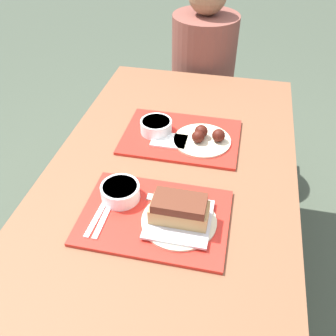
{
  "coord_description": "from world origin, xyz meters",
  "views": [
    {
      "loc": [
        0.21,
        -0.97,
        1.61
      ],
      "look_at": [
        -0.0,
        -0.01,
        0.79
      ],
      "focal_mm": 40.0,
      "sensor_mm": 36.0,
      "label": 1
    }
  ],
  "objects_px": {
    "bowl_coleslaw_near": "(120,191)",
    "bowl_coleslaw_far": "(156,126)",
    "brisket_sandwich_plate": "(179,213)",
    "wings_plate_far": "(204,137)",
    "tray_near": "(154,217)",
    "person_seated_across": "(204,59)",
    "tray_far": "(181,137)"
  },
  "relations": [
    {
      "from": "bowl_coleslaw_near",
      "to": "bowl_coleslaw_far",
      "type": "bearing_deg",
      "value": 86.58
    },
    {
      "from": "brisket_sandwich_plate",
      "to": "wings_plate_far",
      "type": "distance_m",
      "value": 0.43
    },
    {
      "from": "wings_plate_far",
      "to": "tray_far",
      "type": "bearing_deg",
      "value": 168.81
    },
    {
      "from": "tray_far",
      "to": "person_seated_across",
      "type": "bearing_deg",
      "value": 91.48
    },
    {
      "from": "tray_near",
      "to": "person_seated_across",
      "type": "xyz_separation_m",
      "value": [
        -0.02,
        1.23,
        -0.02
      ]
    },
    {
      "from": "bowl_coleslaw_near",
      "to": "bowl_coleslaw_far",
      "type": "distance_m",
      "value": 0.39
    },
    {
      "from": "bowl_coleslaw_far",
      "to": "tray_near",
      "type": "bearing_deg",
      "value": -77.16
    },
    {
      "from": "brisket_sandwich_plate",
      "to": "wings_plate_far",
      "type": "height_order",
      "value": "brisket_sandwich_plate"
    },
    {
      "from": "brisket_sandwich_plate",
      "to": "tray_far",
      "type": "bearing_deg",
      "value": 100.03
    },
    {
      "from": "tray_near",
      "to": "brisket_sandwich_plate",
      "type": "xyz_separation_m",
      "value": [
        0.08,
        -0.01,
        0.04
      ]
    },
    {
      "from": "tray_far",
      "to": "bowl_coleslaw_far",
      "type": "bearing_deg",
      "value": 177.04
    },
    {
      "from": "bowl_coleslaw_near",
      "to": "person_seated_across",
      "type": "xyz_separation_m",
      "value": [
        0.1,
        1.18,
        -0.05
      ]
    },
    {
      "from": "bowl_coleslaw_far",
      "to": "person_seated_across",
      "type": "bearing_deg",
      "value": 84.19
    },
    {
      "from": "tray_far",
      "to": "brisket_sandwich_plate",
      "type": "relative_size",
      "value": 1.98
    },
    {
      "from": "bowl_coleslaw_near",
      "to": "bowl_coleslaw_far",
      "type": "height_order",
      "value": "same"
    },
    {
      "from": "tray_near",
      "to": "brisket_sandwich_plate",
      "type": "bearing_deg",
      "value": -6.44
    },
    {
      "from": "brisket_sandwich_plate",
      "to": "bowl_coleslaw_far",
      "type": "relative_size",
      "value": 1.83
    },
    {
      "from": "tray_near",
      "to": "bowl_coleslaw_far",
      "type": "distance_m",
      "value": 0.45
    },
    {
      "from": "tray_far",
      "to": "bowl_coleslaw_near",
      "type": "height_order",
      "value": "bowl_coleslaw_near"
    },
    {
      "from": "tray_far",
      "to": "brisket_sandwich_plate",
      "type": "bearing_deg",
      "value": -79.97
    },
    {
      "from": "tray_far",
      "to": "wings_plate_far",
      "type": "xyz_separation_m",
      "value": [
        0.09,
        -0.02,
        0.02
      ]
    },
    {
      "from": "tray_near",
      "to": "bowl_coleslaw_far",
      "type": "xyz_separation_m",
      "value": [
        -0.1,
        0.44,
        0.03
      ]
    },
    {
      "from": "person_seated_across",
      "to": "brisket_sandwich_plate",
      "type": "bearing_deg",
      "value": -85.43
    },
    {
      "from": "tray_near",
      "to": "wings_plate_far",
      "type": "relative_size",
      "value": 2.04
    },
    {
      "from": "tray_near",
      "to": "person_seated_across",
      "type": "relative_size",
      "value": 0.61
    },
    {
      "from": "bowl_coleslaw_near",
      "to": "wings_plate_far",
      "type": "distance_m",
      "value": 0.43
    },
    {
      "from": "tray_near",
      "to": "bowl_coleslaw_near",
      "type": "distance_m",
      "value": 0.14
    },
    {
      "from": "tray_near",
      "to": "wings_plate_far",
      "type": "xyz_separation_m",
      "value": [
        0.09,
        0.42,
        0.02
      ]
    },
    {
      "from": "tray_far",
      "to": "wings_plate_far",
      "type": "bearing_deg",
      "value": -11.19
    },
    {
      "from": "tray_far",
      "to": "bowl_coleslaw_near",
      "type": "bearing_deg",
      "value": -107.98
    },
    {
      "from": "bowl_coleslaw_near",
      "to": "brisket_sandwich_plate",
      "type": "height_order",
      "value": "brisket_sandwich_plate"
    },
    {
      "from": "wings_plate_far",
      "to": "person_seated_across",
      "type": "bearing_deg",
      "value": 97.99
    }
  ]
}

